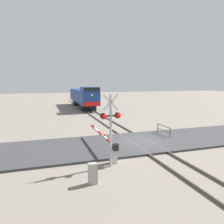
{
  "coord_description": "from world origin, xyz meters",
  "views": [
    {
      "loc": [
        -7.21,
        -14.98,
        4.82
      ],
      "look_at": [
        -1.09,
        3.82,
        2.01
      ],
      "focal_mm": 34.41,
      "sensor_mm": 36.0,
      "label": 1
    }
  ],
  "objects_px": {
    "crossing_signal": "(111,122)",
    "locomotive": "(83,97)",
    "utility_cabinet": "(93,174)",
    "guard_railing": "(164,129)",
    "crossing_gate": "(109,145)"
  },
  "relations": [
    {
      "from": "locomotive",
      "to": "utility_cabinet",
      "type": "distance_m",
      "value": 30.47
    },
    {
      "from": "locomotive",
      "to": "crossing_gate",
      "type": "xyz_separation_m",
      "value": [
        -3.32,
        -26.89,
        -1.2
      ]
    },
    {
      "from": "crossing_signal",
      "to": "utility_cabinet",
      "type": "height_order",
      "value": "crossing_signal"
    },
    {
      "from": "crossing_signal",
      "to": "locomotive",
      "type": "bearing_deg",
      "value": 82.65
    },
    {
      "from": "crossing_signal",
      "to": "guard_railing",
      "type": "distance_m",
      "value": 8.62
    },
    {
      "from": "locomotive",
      "to": "utility_cabinet",
      "type": "relative_size",
      "value": 15.26
    },
    {
      "from": "crossing_signal",
      "to": "guard_railing",
      "type": "xyz_separation_m",
      "value": [
        6.6,
        5.17,
        -1.99
      ]
    },
    {
      "from": "locomotive",
      "to": "crossing_signal",
      "type": "height_order",
      "value": "crossing_signal"
    },
    {
      "from": "locomotive",
      "to": "crossing_gate",
      "type": "height_order",
      "value": "locomotive"
    },
    {
      "from": "crossing_gate",
      "to": "utility_cabinet",
      "type": "height_order",
      "value": "crossing_gate"
    },
    {
      "from": "utility_cabinet",
      "to": "crossing_gate",
      "type": "bearing_deg",
      "value": 60.26
    },
    {
      "from": "crossing_gate",
      "to": "guard_railing",
      "type": "bearing_deg",
      "value": 31.14
    },
    {
      "from": "crossing_gate",
      "to": "utility_cabinet",
      "type": "bearing_deg",
      "value": -119.74
    },
    {
      "from": "crossing_gate",
      "to": "guard_railing",
      "type": "height_order",
      "value": "crossing_gate"
    },
    {
      "from": "crossing_gate",
      "to": "guard_railing",
      "type": "distance_m",
      "value": 7.33
    }
  ]
}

